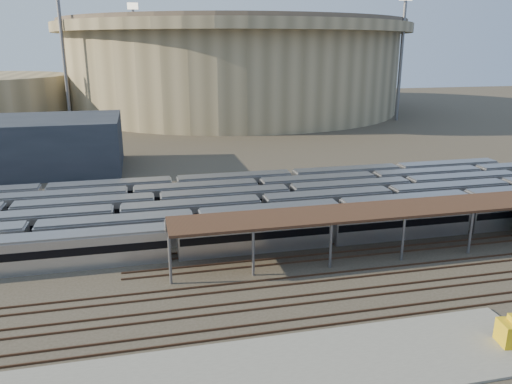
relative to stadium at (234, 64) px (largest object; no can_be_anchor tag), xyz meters
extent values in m
plane|color=#383026|center=(-25.00, -140.00, -16.47)|extent=(420.00, 420.00, 0.00)
cube|color=gray|center=(-30.00, -155.00, -16.37)|extent=(50.00, 9.00, 0.20)
cube|color=silver|center=(-32.19, -132.00, -14.67)|extent=(112.00, 2.90, 3.60)
cube|color=silver|center=(-29.13, -127.80, -14.67)|extent=(112.00, 2.90, 3.60)
cube|color=silver|center=(-19.80, -123.60, -14.67)|extent=(112.00, 2.90, 3.60)
cube|color=silver|center=(-33.44, -119.40, -14.67)|extent=(112.00, 2.90, 3.60)
cube|color=silver|center=(-18.21, -115.20, -14.67)|extent=(112.00, 2.90, 3.60)
cube|color=silver|center=(-30.52, -111.00, -14.67)|extent=(112.00, 2.90, 3.60)
cylinder|color=slate|center=(-33.00, -138.70, -13.97)|extent=(0.30, 0.30, 5.00)
cylinder|color=slate|center=(-33.00, -133.30, -13.97)|extent=(0.30, 0.30, 5.00)
cylinder|color=slate|center=(-24.43, -138.70, -13.97)|extent=(0.30, 0.30, 5.00)
cylinder|color=slate|center=(-24.43, -133.30, -13.97)|extent=(0.30, 0.30, 5.00)
cylinder|color=slate|center=(-15.86, -138.70, -13.97)|extent=(0.30, 0.30, 5.00)
cylinder|color=slate|center=(-15.86, -133.30, -13.97)|extent=(0.30, 0.30, 5.00)
cylinder|color=slate|center=(-7.29, -138.70, -13.97)|extent=(0.30, 0.30, 5.00)
cylinder|color=slate|center=(-7.29, -133.30, -13.97)|extent=(0.30, 0.30, 5.00)
cylinder|color=slate|center=(1.29, -138.70, -13.97)|extent=(0.30, 0.30, 5.00)
cylinder|color=slate|center=(1.29, -133.30, -13.97)|extent=(0.30, 0.30, 5.00)
cylinder|color=slate|center=(9.86, -133.30, -13.97)|extent=(0.30, 0.30, 5.00)
cube|color=#331E14|center=(-3.00, -136.00, -11.32)|extent=(60.00, 6.00, 0.30)
cube|color=#4C3323|center=(-25.00, -141.75, -16.38)|extent=(170.00, 0.12, 0.18)
cube|color=#4C3323|center=(-25.00, -140.25, -16.38)|extent=(170.00, 0.12, 0.18)
cube|color=#4C3323|center=(-25.00, -145.75, -16.38)|extent=(170.00, 0.12, 0.18)
cube|color=#4C3323|center=(-25.00, -144.25, -16.38)|extent=(170.00, 0.12, 0.18)
cube|color=#4C3323|center=(-25.00, -149.75, -16.38)|extent=(170.00, 0.12, 0.18)
cube|color=#4C3323|center=(-25.00, -148.25, -16.38)|extent=(170.00, 0.12, 0.18)
cylinder|color=#998967|center=(0.00, 0.00, -2.47)|extent=(116.00, 116.00, 28.00)
cylinder|color=#998967|center=(0.00, 0.00, 13.03)|extent=(124.00, 124.00, 3.00)
cylinder|color=brown|center=(0.00, 0.00, 15.28)|extent=(120.00, 120.00, 1.50)
cube|color=#1E232D|center=(-60.00, -85.00, -11.47)|extent=(42.00, 20.00, 10.00)
cylinder|color=slate|center=(-55.00, -30.00, 1.53)|extent=(1.00, 1.00, 36.00)
cylinder|color=slate|center=(45.00, -40.00, 1.53)|extent=(1.00, 1.00, 36.00)
cylinder|color=slate|center=(-35.00, 20.00, 1.53)|extent=(1.00, 1.00, 36.00)
cube|color=#FFF2CC|center=(-35.00, 20.00, 20.73)|extent=(4.00, 0.60, 2.40)
camera|label=1|loc=(-35.00, -185.40, 6.91)|focal=35.00mm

